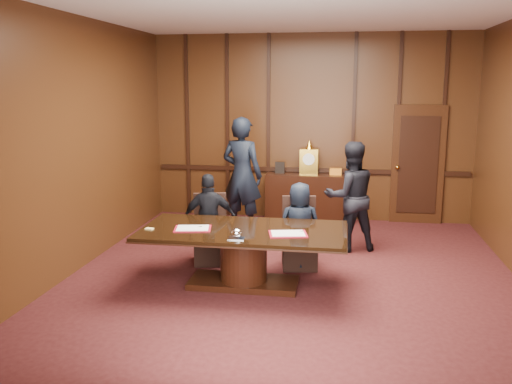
% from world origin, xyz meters
% --- Properties ---
extents(room, '(7.00, 7.04, 3.50)m').
position_xyz_m(room, '(0.07, 0.14, 1.72)').
color(room, '#330E0F').
rests_on(room, ground).
extents(sideboard, '(1.60, 0.45, 1.54)m').
position_xyz_m(sideboard, '(0.00, 3.26, 0.49)').
color(sideboard, black).
rests_on(sideboard, ground).
extents(conference_table, '(2.62, 1.32, 0.76)m').
position_xyz_m(conference_table, '(-0.59, -0.28, 0.51)').
color(conference_table, black).
rests_on(conference_table, ground).
extents(folder_left, '(0.51, 0.41, 0.02)m').
position_xyz_m(folder_left, '(-1.22, -0.38, 0.77)').
color(folder_left, maroon).
rests_on(folder_left, conference_table).
extents(folder_right, '(0.52, 0.42, 0.02)m').
position_xyz_m(folder_right, '(-0.00, -0.43, 0.77)').
color(folder_right, maroon).
rests_on(folder_right, conference_table).
extents(inkstand, '(0.20, 0.14, 0.12)m').
position_xyz_m(inkstand, '(-0.59, -0.73, 0.81)').
color(inkstand, white).
rests_on(inkstand, conference_table).
extents(notepad, '(0.11, 0.08, 0.01)m').
position_xyz_m(notepad, '(-1.76, -0.48, 0.77)').
color(notepad, '#FBD77B').
rests_on(notepad, conference_table).
extents(chair_left, '(0.58, 0.58, 0.99)m').
position_xyz_m(chair_left, '(-1.24, 0.60, 0.29)').
color(chair_left, black).
rests_on(chair_left, ground).
extents(chair_right, '(0.55, 0.55, 0.99)m').
position_xyz_m(chair_right, '(0.06, 0.60, 0.29)').
color(chair_right, black).
rests_on(chair_right, ground).
extents(signatory_left, '(0.83, 0.51, 1.32)m').
position_xyz_m(signatory_left, '(-1.24, 0.52, 0.66)').
color(signatory_left, black).
rests_on(signatory_left, ground).
extents(signatory_right, '(0.68, 0.52, 1.24)m').
position_xyz_m(signatory_right, '(0.06, 0.52, 0.62)').
color(signatory_right, black).
rests_on(signatory_right, ground).
extents(witness_left, '(0.85, 0.67, 2.03)m').
position_xyz_m(witness_left, '(-1.09, 2.29, 1.01)').
color(witness_left, black).
rests_on(witness_left, ground).
extents(witness_right, '(1.00, 0.89, 1.71)m').
position_xyz_m(witness_right, '(0.76, 1.54, 0.86)').
color(witness_right, black).
rests_on(witness_right, ground).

